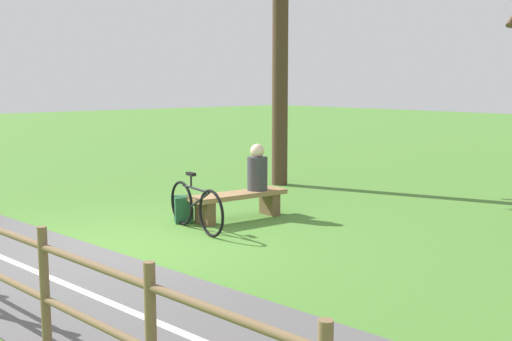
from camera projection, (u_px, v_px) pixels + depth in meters
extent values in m
plane|color=#477A2D|center=(128.00, 246.00, 8.78)|extent=(80.00, 80.00, 0.00)
cube|color=#937047|center=(238.00, 195.00, 10.45)|extent=(1.79, 0.58, 0.08)
cube|color=brown|center=(270.00, 204.00, 10.87)|extent=(0.19, 0.41, 0.38)
cube|color=brown|center=(205.00, 213.00, 10.09)|extent=(0.19, 0.41, 0.38)
cylinder|color=#38383D|center=(257.00, 174.00, 10.63)|extent=(0.37, 0.37, 0.57)
sphere|color=beige|center=(257.00, 151.00, 10.58)|extent=(0.24, 0.24, 0.24)
torus|color=black|center=(211.00, 213.00, 9.25)|extent=(0.13, 0.72, 0.72)
torus|color=black|center=(182.00, 203.00, 10.04)|extent=(0.13, 0.72, 0.72)
cylinder|color=black|center=(196.00, 189.00, 9.60)|extent=(0.14, 0.81, 0.04)
cylinder|color=black|center=(200.00, 200.00, 9.50)|extent=(0.11, 0.59, 0.34)
cylinder|color=black|center=(191.00, 181.00, 9.70)|extent=(0.03, 0.03, 0.20)
cube|color=black|center=(191.00, 174.00, 9.69)|extent=(0.10, 0.21, 0.05)
cube|color=#1E4C2D|center=(183.00, 209.00, 10.26)|extent=(0.38, 0.40, 0.43)
cube|color=#245B37|center=(192.00, 213.00, 10.30)|extent=(0.14, 0.21, 0.19)
cylinder|color=brown|center=(45.00, 292.00, 5.17)|extent=(0.08, 0.08, 1.12)
cylinder|color=#473323|center=(280.00, 86.00, 13.79)|extent=(0.35, 0.35, 4.43)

